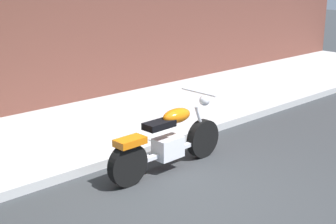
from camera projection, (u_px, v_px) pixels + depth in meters
name	position (u px, v px, depth m)	size (l,w,h in m)	color
ground_plane	(177.00, 194.00, 6.49)	(60.00, 60.00, 0.00)	#303335
sidewalk	(63.00, 136.00, 8.56)	(23.04, 3.18, 0.14)	#B0B0B0
motorcycle	(168.00, 142.00, 7.15)	(2.19, 0.70, 1.12)	black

